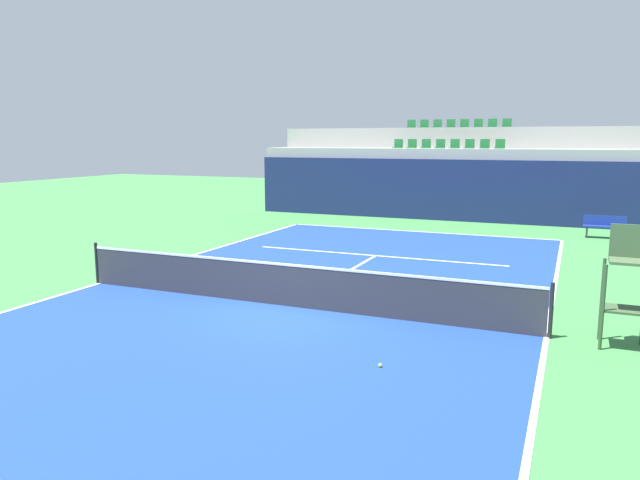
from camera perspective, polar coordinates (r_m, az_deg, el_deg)
The scene contains 16 objects.
ground_plane at distance 13.46m, azimuth -3.12°, elevation -6.37°, with size 80.00×80.00×0.00m, color #387A3D.
court_surface at distance 13.46m, azimuth -3.12°, elevation -6.35°, with size 11.00×24.00×0.01m, color navy.
baseline_far at distance 24.51m, azimuth 9.34°, elevation 0.80°, with size 11.00×0.10×0.00m, color white.
sideline_left at distance 16.54m, azimuth -20.35°, elevation -3.90°, with size 0.10×24.00×0.00m, color white.
sideline_right at distance 12.17m, azimuth 20.85°, elevation -8.69°, with size 0.10×24.00×0.00m, color white.
service_line_far at distance 19.25m, azimuth 5.35°, elevation -1.50°, with size 8.26×0.10×0.00m, color white.
centre_service_line at distance 16.30m, azimuth 1.87°, elevation -3.49°, with size 0.10×6.40×0.00m, color white.
back_wall at distance 28.17m, azimuth 11.36°, elevation 4.72°, with size 18.16×0.30×2.81m, color navy.
stands_tier_lower at distance 29.47m, azimuth 11.92°, elevation 5.38°, with size 18.16×2.40×3.29m, color #9E9E99.
stands_tier_upper at distance 31.80m, azimuth 12.82°, elevation 6.55°, with size 18.16×2.40×4.30m, color #9E9E99.
seating_row_lower at distance 29.50m, azimuth 12.08°, elevation 8.82°, with size 5.30×0.44×0.44m.
seating_row_upper at distance 31.86m, azimuth 13.00°, elevation 10.64°, with size 5.30×0.44×0.44m.
tennis_net at distance 13.33m, azimuth -3.14°, elevation -4.27°, with size 11.08×0.08×1.07m.
umpire_chair at distance 11.95m, azimuth 27.20°, elevation -3.62°, with size 0.76×0.66×2.20m.
player_bench at distance 25.04m, azimuth 25.57°, elevation 1.32°, with size 1.50×0.40×0.85m.
tennis_ball_0 at distance 10.02m, azimuth 5.78°, elevation -11.83°, with size 0.07×0.07×0.07m, color #CCE033.
Camera 1 is at (5.76, -11.59, 3.69)m, focal length 33.45 mm.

